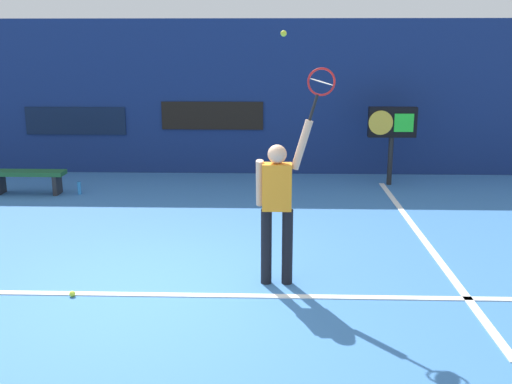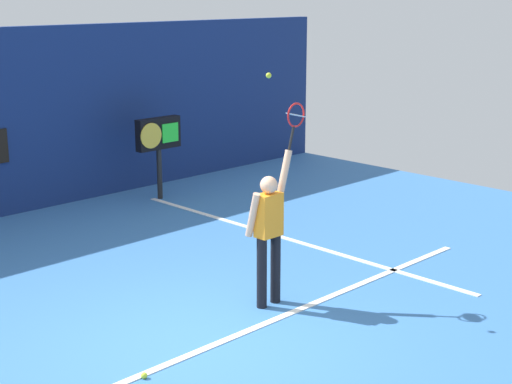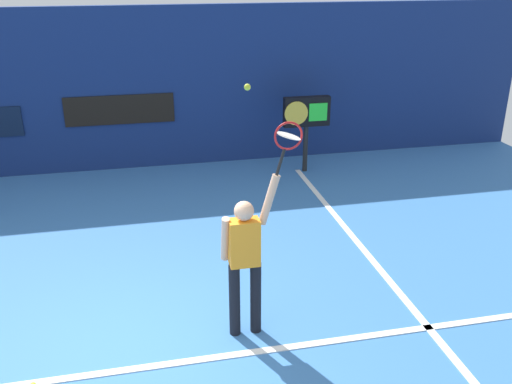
{
  "view_description": "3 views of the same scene",
  "coord_description": "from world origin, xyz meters",
  "px_view_note": "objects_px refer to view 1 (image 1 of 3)",
  "views": [
    {
      "loc": [
        1.35,
        -6.39,
        2.82
      ],
      "look_at": [
        1.14,
        0.28,
        1.13
      ],
      "focal_mm": 41.59,
      "sensor_mm": 36.0,
      "label": 1
    },
    {
      "loc": [
        -5.33,
        -6.24,
        3.9
      ],
      "look_at": [
        1.48,
        0.59,
        1.42
      ],
      "focal_mm": 54.89,
      "sensor_mm": 36.0,
      "label": 2
    },
    {
      "loc": [
        0.33,
        -5.17,
        4.09
      ],
      "look_at": [
        1.68,
        1.02,
        1.48
      ],
      "focal_mm": 39.36,
      "sensor_mm": 36.0,
      "label": 3
    }
  ],
  "objects_px": {
    "tennis_player": "(277,202)",
    "tennis_ball": "(284,33)",
    "scoreboard_clock": "(392,125)",
    "court_bench": "(28,177)",
    "spare_ball": "(72,294)",
    "water_bottle": "(79,188)",
    "tennis_racket": "(321,85)"
  },
  "relations": [
    {
      "from": "court_bench",
      "to": "spare_ball",
      "type": "height_order",
      "value": "court_bench"
    },
    {
      "from": "court_bench",
      "to": "water_bottle",
      "type": "xyz_separation_m",
      "value": [
        0.97,
        0.0,
        -0.22
      ]
    },
    {
      "from": "tennis_ball",
      "to": "spare_ball",
      "type": "relative_size",
      "value": 1.0
    },
    {
      "from": "scoreboard_clock",
      "to": "water_bottle",
      "type": "bearing_deg",
      "value": -170.79
    },
    {
      "from": "tennis_ball",
      "to": "water_bottle",
      "type": "xyz_separation_m",
      "value": [
        -3.81,
        4.12,
        -2.79
      ]
    },
    {
      "from": "scoreboard_clock",
      "to": "tennis_racket",
      "type": "bearing_deg",
      "value": -109.52
    },
    {
      "from": "spare_ball",
      "to": "tennis_racket",
      "type": "bearing_deg",
      "value": 9.49
    },
    {
      "from": "tennis_ball",
      "to": "water_bottle",
      "type": "bearing_deg",
      "value": 132.77
    },
    {
      "from": "court_bench",
      "to": "tennis_ball",
      "type": "bearing_deg",
      "value": -40.75
    },
    {
      "from": "tennis_racket",
      "to": "tennis_player",
      "type": "bearing_deg",
      "value": 179.48
    },
    {
      "from": "tennis_player",
      "to": "tennis_racket",
      "type": "relative_size",
      "value": 3.16
    },
    {
      "from": "scoreboard_clock",
      "to": "spare_ball",
      "type": "distance_m",
      "value": 7.39
    },
    {
      "from": "scoreboard_clock",
      "to": "spare_ball",
      "type": "bearing_deg",
      "value": -129.44
    },
    {
      "from": "scoreboard_clock",
      "to": "spare_ball",
      "type": "xyz_separation_m",
      "value": [
        -4.63,
        -5.63,
        -1.18
      ]
    },
    {
      "from": "scoreboard_clock",
      "to": "court_bench",
      "type": "xyz_separation_m",
      "value": [
        -7.02,
        -0.98,
        -0.87
      ]
    },
    {
      "from": "court_bench",
      "to": "water_bottle",
      "type": "distance_m",
      "value": 0.99
    },
    {
      "from": "tennis_racket",
      "to": "tennis_ball",
      "type": "distance_m",
      "value": 0.69
    },
    {
      "from": "tennis_ball",
      "to": "scoreboard_clock",
      "type": "height_order",
      "value": "tennis_ball"
    },
    {
      "from": "tennis_player",
      "to": "court_bench",
      "type": "distance_m",
      "value": 6.34
    },
    {
      "from": "court_bench",
      "to": "spare_ball",
      "type": "bearing_deg",
      "value": -62.82
    },
    {
      "from": "tennis_ball",
      "to": "scoreboard_clock",
      "type": "distance_m",
      "value": 5.82
    },
    {
      "from": "water_bottle",
      "to": "spare_ball",
      "type": "relative_size",
      "value": 3.53
    },
    {
      "from": "tennis_racket",
      "to": "spare_ball",
      "type": "relative_size",
      "value": 9.22
    },
    {
      "from": "tennis_racket",
      "to": "court_bench",
      "type": "height_order",
      "value": "tennis_racket"
    },
    {
      "from": "tennis_ball",
      "to": "court_bench",
      "type": "bearing_deg",
      "value": 139.25
    },
    {
      "from": "tennis_player",
      "to": "tennis_ball",
      "type": "xyz_separation_m",
      "value": [
        0.05,
        0.06,
        1.9
      ]
    },
    {
      "from": "scoreboard_clock",
      "to": "tennis_player",
      "type": "bearing_deg",
      "value": -114.01
    },
    {
      "from": "water_bottle",
      "to": "tennis_racket",
      "type": "bearing_deg",
      "value": -44.74
    },
    {
      "from": "tennis_racket",
      "to": "tennis_ball",
      "type": "relative_size",
      "value": 9.22
    },
    {
      "from": "tennis_player",
      "to": "tennis_racket",
      "type": "height_order",
      "value": "tennis_racket"
    },
    {
      "from": "water_bottle",
      "to": "spare_ball",
      "type": "bearing_deg",
      "value": -73.02
    },
    {
      "from": "tennis_player",
      "to": "scoreboard_clock",
      "type": "relative_size",
      "value": 1.26
    }
  ]
}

